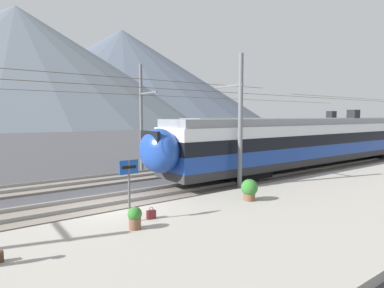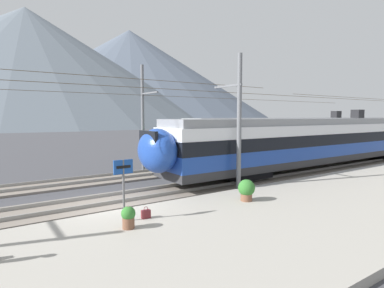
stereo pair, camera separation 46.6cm
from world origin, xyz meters
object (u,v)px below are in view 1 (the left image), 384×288
(train_near_platform, at_px, (320,140))
(potted_plant_by_shelter, at_px, (249,189))
(catenary_mast_far_side, at_px, (142,116))
(handbag_near_sign, at_px, (151,214))
(platform_sign, at_px, (129,177))
(catenary_mast_mid, at_px, (238,120))
(train_far_track, at_px, (303,134))
(potted_plant_platform_edge, at_px, (135,217))

(train_near_platform, relative_size, potted_plant_by_shelter, 31.24)
(catenary_mast_far_side, bearing_deg, handbag_near_sign, -115.59)
(train_near_platform, bearing_deg, catenary_mast_far_side, 147.45)
(platform_sign, bearing_deg, catenary_mast_mid, 15.34)
(train_far_track, xyz_separation_m, catenary_mast_mid, (-15.55, -6.91, 1.57))
(train_near_platform, bearing_deg, train_far_track, 44.39)
(catenary_mast_far_side, distance_m, platform_sign, 12.67)
(platform_sign, relative_size, handbag_near_sign, 5.07)
(platform_sign, distance_m, potted_plant_by_shelter, 5.62)
(catenary_mast_mid, relative_size, potted_plant_by_shelter, 44.86)
(potted_plant_platform_edge, bearing_deg, catenary_mast_mid, 20.48)
(train_near_platform, distance_m, train_far_track, 7.40)
(train_far_track, bearing_deg, potted_plant_by_shelter, -151.47)
(handbag_near_sign, bearing_deg, train_near_platform, 12.97)
(train_far_track, relative_size, handbag_near_sign, 70.33)
(catenary_mast_far_side, distance_m, potted_plant_platform_edge, 13.66)
(potted_plant_platform_edge, bearing_deg, potted_plant_by_shelter, 2.95)
(handbag_near_sign, xyz_separation_m, potted_plant_platform_edge, (-0.95, -0.63, 0.26))
(catenary_mast_mid, bearing_deg, platform_sign, -164.66)
(platform_sign, bearing_deg, potted_plant_platform_edge, -102.10)
(catenary_mast_mid, xyz_separation_m, catenary_mast_far_side, (-1.06, 8.96, 0.24))
(potted_plant_by_shelter, bearing_deg, potted_plant_platform_edge, -177.05)
(platform_sign, xyz_separation_m, potted_plant_by_shelter, (5.49, -0.48, -1.08))
(platform_sign, distance_m, handbag_near_sign, 1.66)
(potted_plant_platform_edge, bearing_deg, platform_sign, 77.90)
(handbag_near_sign, bearing_deg, potted_plant_platform_edge, -146.26)
(potted_plant_platform_edge, xyz_separation_m, potted_plant_by_shelter, (5.66, 0.29, 0.12))
(train_near_platform, bearing_deg, catenary_mast_mid, -170.42)
(handbag_near_sign, relative_size, potted_plant_by_shelter, 0.46)
(handbag_near_sign, xyz_separation_m, potted_plant_by_shelter, (4.71, -0.34, 0.38))
(catenary_mast_mid, distance_m, potted_plant_by_shelter, 4.18)
(platform_sign, relative_size, potted_plant_by_shelter, 2.32)
(train_far_track, relative_size, potted_plant_platform_edge, 40.83)
(handbag_near_sign, bearing_deg, catenary_mast_mid, 18.24)
(catenary_mast_far_side, bearing_deg, train_far_track, -7.02)
(handbag_near_sign, height_order, potted_plant_by_shelter, potted_plant_by_shelter)
(train_near_platform, distance_m, potted_plant_platform_edge, 18.18)
(train_near_platform, xyz_separation_m, platform_sign, (-17.39, -3.69, -0.32))
(train_far_track, bearing_deg, platform_sign, -158.65)
(catenary_mast_far_side, relative_size, potted_plant_platform_edge, 56.96)
(train_near_platform, bearing_deg, potted_plant_by_shelter, -160.71)
(platform_sign, xyz_separation_m, potted_plant_platform_edge, (-0.16, -0.77, -1.20))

